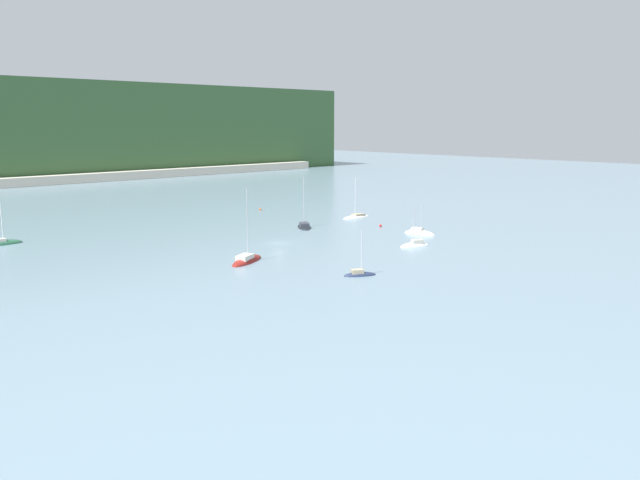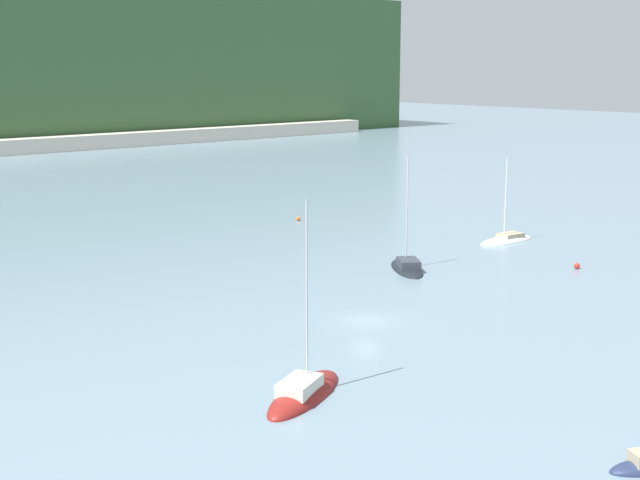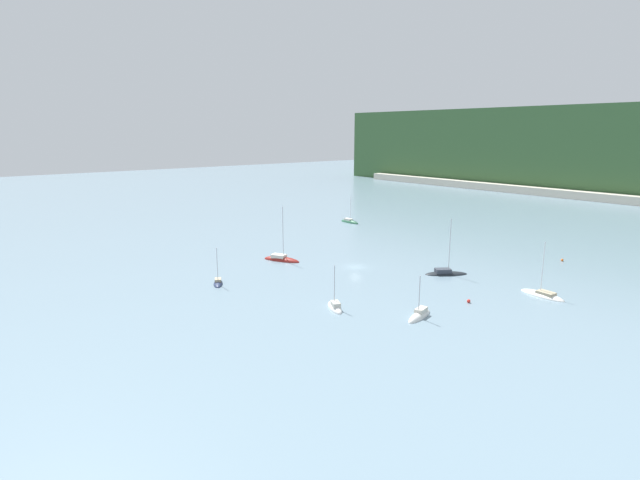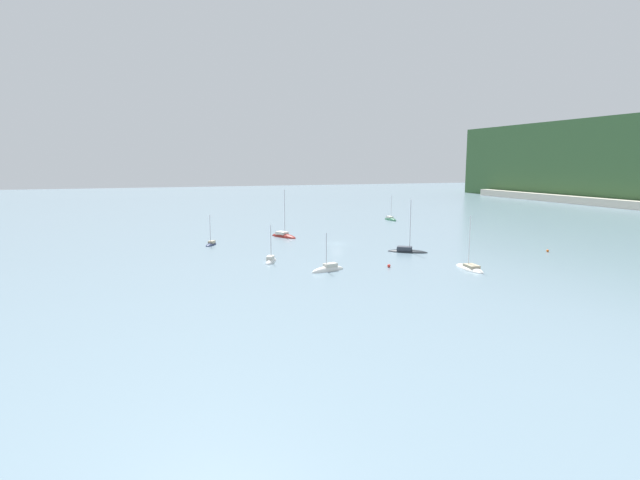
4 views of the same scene
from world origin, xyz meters
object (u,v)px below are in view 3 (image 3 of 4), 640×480
Objects in this scene: sailboat_1 at (281,260)px; sailboat_4 at (335,308)px; sailboat_3 at (543,295)px; mooring_buoy_0 at (562,260)px; sailboat_2 at (419,316)px; sailboat_5 at (218,283)px; sailboat_0 at (350,222)px; mooring_buoy_1 at (469,301)px; sailboat_6 at (446,274)px.

sailboat_1 is 33.19m from sailboat_4.
sailboat_3 reaches higher than mooring_buoy_0.
sailboat_5 reaches higher than sailboat_2.
sailboat_3 is at bearing -15.86° from sailboat_0.
mooring_buoy_0 is 40.30m from mooring_buoy_1.
mooring_buoy_1 is at bearing 160.55° from sailboat_2.
mooring_buoy_0 is (-2.12, 51.92, 0.17)m from sailboat_2.
sailboat_4 is 13.48× the size of mooring_buoy_1.
sailboat_2 is at bearing -34.11° from sailboat_0.
sailboat_6 is at bearing 11.24° from sailboat_3.
sailboat_5 is 76.08m from mooring_buoy_0.
mooring_buoy_1 is at bearing -97.29° from sailboat_4.
sailboat_4 reaches higher than mooring_buoy_0.
sailboat_6 reaches higher than sailboat_4.
sailboat_5 is (-24.33, -8.53, 0.01)m from sailboat_4.
sailboat_3 is (49.76, 21.84, -0.04)m from sailboat_1.
sailboat_0 is 1.14× the size of sailboat_4.
sailboat_6 is at bearing 7.59° from sailboat_1.
sailboat_0 reaches higher than mooring_buoy_0.
sailboat_5 is at bearing -142.51° from mooring_buoy_1.
sailboat_6 is (23.48, 39.24, 0.03)m from sailboat_5.
sailboat_6 is (30.44, 19.64, 0.03)m from sailboat_1.
sailboat_0 is at bearing 145.74° from sailboat_5.
sailboat_1 is 21.92× the size of mooring_buoy_1.
sailboat_1 is 20.80m from sailboat_5.
sailboat_6 is 21.64× the size of mooring_buoy_0.
sailboat_5 is (32.57, -64.02, 0.03)m from sailboat_0.
sailboat_1 is (25.61, -44.42, 0.03)m from sailboat_0.
sailboat_3 is at bearing 149.39° from sailboat_2.
sailboat_5 is (6.96, -19.60, 0.00)m from sailboat_1.
mooring_buoy_1 is at bearing 69.93° from sailboat_3.
sailboat_1 reaches higher than mooring_buoy_0.
sailboat_5 is at bearing 48.81° from sailboat_3.
sailboat_3 reaches higher than sailboat_0.
sailboat_4 is at bearing -143.09° from sailboat_6.
sailboat_1 reaches higher than sailboat_3.
sailboat_2 is at bearing -116.63° from sailboat_6.
sailboat_5 is at bearing 44.20° from sailboat_4.
sailboat_6 is at bearing -63.53° from sailboat_4.
sailboat_0 reaches higher than sailboat_5.
mooring_buoy_0 is (9.21, 59.75, 0.16)m from sailboat_4.
sailboat_0 is at bearing -139.66° from sailboat_2.
sailboat_0 is at bearing -19.40° from sailboat_4.
sailboat_3 is at bearing -70.97° from mooring_buoy_0.
sailboat_3 is (75.37, -22.58, -0.01)m from sailboat_0.
sailboat_5 is 46.17m from mooring_buoy_1.
sailboat_4 is 30.72m from sailboat_6.
sailboat_6 is (-12.19, 22.87, 0.05)m from sailboat_2.
sailboat_2 is (68.24, -47.65, 0.02)m from sailboat_0.
mooring_buoy_1 is at bearing -14.20° from sailboat_1.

